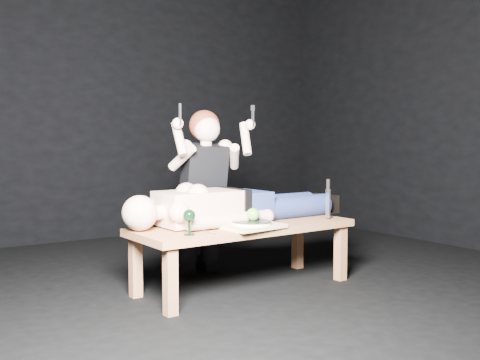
{
  "coord_description": "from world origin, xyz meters",
  "views": [
    {
      "loc": [
        -2.18,
        -3.09,
        1.02
      ],
      "look_at": [
        -0.08,
        0.07,
        0.75
      ],
      "focal_mm": 41.07,
      "sensor_mm": 36.0,
      "label": 1
    }
  ],
  "objects_px": {
    "goblet": "(189,222)",
    "lying_man": "(240,201)",
    "kneeling_woman": "(200,191)",
    "serving_tray": "(251,226)",
    "carving_knife": "(328,199)",
    "table": "(244,256)"
  },
  "relations": [
    {
      "from": "goblet",
      "to": "lying_man",
      "type": "bearing_deg",
      "value": 29.04
    },
    {
      "from": "lying_man",
      "to": "goblet",
      "type": "relative_size",
      "value": 10.88
    },
    {
      "from": "lying_man",
      "to": "kneeling_woman",
      "type": "bearing_deg",
      "value": 100.72
    },
    {
      "from": "serving_tray",
      "to": "carving_knife",
      "type": "bearing_deg",
      "value": 2.12
    },
    {
      "from": "goblet",
      "to": "table",
      "type": "bearing_deg",
      "value": 20.42
    },
    {
      "from": "goblet",
      "to": "serving_tray",
      "type": "bearing_deg",
      "value": 2.06
    },
    {
      "from": "kneeling_woman",
      "to": "carving_knife",
      "type": "height_order",
      "value": "kneeling_woman"
    },
    {
      "from": "table",
      "to": "lying_man",
      "type": "distance_m",
      "value": 0.39
    },
    {
      "from": "table",
      "to": "kneeling_woman",
      "type": "relative_size",
      "value": 1.22
    },
    {
      "from": "serving_tray",
      "to": "goblet",
      "type": "bearing_deg",
      "value": -177.94
    },
    {
      "from": "kneeling_woman",
      "to": "serving_tray",
      "type": "height_order",
      "value": "kneeling_woman"
    },
    {
      "from": "table",
      "to": "goblet",
      "type": "bearing_deg",
      "value": -161.72
    },
    {
      "from": "table",
      "to": "carving_knife",
      "type": "xyz_separation_m",
      "value": [
        0.63,
        -0.16,
        0.37
      ]
    },
    {
      "from": "carving_knife",
      "to": "lying_man",
      "type": "bearing_deg",
      "value": 152.26
    },
    {
      "from": "table",
      "to": "lying_man",
      "type": "height_order",
      "value": "lying_man"
    },
    {
      "from": "carving_knife",
      "to": "table",
      "type": "bearing_deg",
      "value": 163.98
    },
    {
      "from": "kneeling_woman",
      "to": "carving_knife",
      "type": "relative_size",
      "value": 4.37
    },
    {
      "from": "kneeling_woman",
      "to": "goblet",
      "type": "bearing_deg",
      "value": -116.44
    },
    {
      "from": "goblet",
      "to": "carving_knife",
      "type": "xyz_separation_m",
      "value": [
        1.17,
        0.04,
        0.07
      ]
    },
    {
      "from": "lying_man",
      "to": "carving_knife",
      "type": "height_order",
      "value": "carving_knife"
    },
    {
      "from": "kneeling_woman",
      "to": "serving_tray",
      "type": "relative_size",
      "value": 3.27
    },
    {
      "from": "lying_man",
      "to": "carving_knife",
      "type": "bearing_deg",
      "value": -27.74
    }
  ]
}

